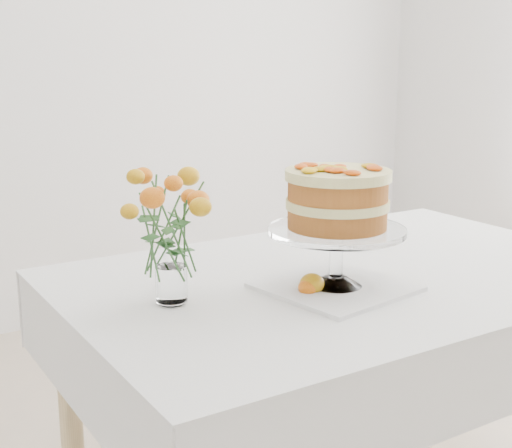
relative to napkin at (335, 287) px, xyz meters
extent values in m
cube|color=white|center=(0.12, 2.09, 0.59)|extent=(4.00, 0.04, 2.70)
cube|color=tan|center=(0.12, 0.09, -0.03)|extent=(1.40, 0.90, 0.04)
cylinder|color=tan|center=(-0.50, 0.46, -0.41)|extent=(0.06, 0.06, 0.71)
cylinder|color=tan|center=(0.74, 0.46, -0.41)|extent=(0.06, 0.06, 0.71)
cube|color=white|center=(0.12, 0.09, -0.01)|extent=(1.42, 0.92, 0.01)
cube|color=white|center=(0.12, 0.55, -0.11)|extent=(1.42, 0.01, 0.20)
cube|color=white|center=(0.12, -0.37, -0.11)|extent=(1.42, 0.01, 0.20)
cube|color=white|center=(-0.59, 0.09, -0.11)|extent=(0.01, 0.92, 0.20)
cube|color=white|center=(0.00, 0.00, 0.00)|extent=(0.34, 0.34, 0.01)
cylinder|color=white|center=(0.00, 0.00, 0.08)|extent=(0.03, 0.03, 0.10)
cylinder|color=white|center=(0.00, 0.00, 0.14)|extent=(0.32, 0.32, 0.01)
cylinder|color=#A65E25|center=(0.00, 0.00, 0.17)|extent=(0.26, 0.26, 0.05)
cylinder|color=beige|center=(0.00, 0.00, 0.20)|extent=(0.27, 0.27, 0.02)
cylinder|color=#A65E25|center=(0.00, 0.00, 0.23)|extent=(0.26, 0.26, 0.05)
cylinder|color=beige|center=(0.00, 0.00, 0.26)|extent=(0.27, 0.27, 0.02)
cylinder|color=white|center=(-0.37, 0.11, 0.00)|extent=(0.06, 0.06, 0.01)
cylinder|color=white|center=(-0.37, 0.11, 0.04)|extent=(0.07, 0.07, 0.08)
ellipsoid|color=gold|center=(-0.07, 0.00, 0.02)|extent=(0.06, 0.06, 0.05)
cylinder|color=#295923|center=(-0.03, 0.00, 0.00)|extent=(0.07, 0.01, 0.01)
ellipsoid|color=#D1470A|center=(-0.08, 0.00, 0.01)|extent=(0.04, 0.04, 0.04)
cylinder|color=#295923|center=(-0.05, -0.01, 0.00)|extent=(0.05, 0.01, 0.00)
ellipsoid|color=#E9AA0E|center=(0.00, -0.01, 0.00)|extent=(0.03, 0.02, 0.00)
ellipsoid|color=#E9AA0E|center=(0.10, -0.05, 0.00)|extent=(0.03, 0.02, 0.00)
camera|label=1|loc=(-0.99, -1.24, 0.52)|focal=50.00mm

